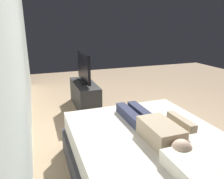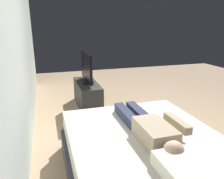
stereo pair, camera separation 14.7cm
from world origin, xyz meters
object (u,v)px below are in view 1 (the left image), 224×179
(tv_stand, at_px, (85,95))
(bed, at_px, (151,159))
(pillow, at_px, (196,169))
(remote, at_px, (178,121))
(tv, at_px, (84,69))
(person, at_px, (155,127))

(tv_stand, bearing_deg, bed, -176.36)
(pillow, relative_size, tv_stand, 0.44)
(pillow, distance_m, remote, 0.94)
(bed, relative_size, tv, 2.19)
(tv_stand, bearing_deg, pillow, -177.13)
(pillow, bearing_deg, person, -3.52)
(person, height_order, tv_stand, person)
(person, height_order, tv, tv)
(pillow, xyz_separation_m, tv, (3.04, 0.15, 0.18))
(remote, bearing_deg, tv_stand, 15.11)
(tv, bearing_deg, remote, -164.89)
(person, xyz_separation_m, remote, (0.15, -0.40, -0.07))
(bed, bearing_deg, tv_stand, 3.64)
(remote, height_order, tv, tv)
(remote, xyz_separation_m, tv, (2.22, 0.60, 0.24))
(person, relative_size, tv_stand, 1.15)
(bed, height_order, person, person)
(pillow, bearing_deg, remote, -28.46)
(tv, bearing_deg, bed, -176.36)
(bed, bearing_deg, pillow, 180.00)
(bed, distance_m, pillow, 0.73)
(remote, distance_m, tv_stand, 2.32)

